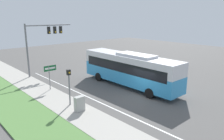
{
  "coord_description": "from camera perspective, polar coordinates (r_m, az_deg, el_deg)",
  "views": [
    {
      "loc": [
        -14.7,
        -12.3,
        7.35
      ],
      "look_at": [
        0.03,
        4.0,
        1.85
      ],
      "focal_mm": 35.0,
      "sensor_mm": 36.0,
      "label": 1
    }
  ],
  "objects": [
    {
      "name": "ground_plane",
      "position": [
        20.52,
        7.51,
        -7.06
      ],
      "size": [
        80.0,
        80.0,
        0.0
      ],
      "primitive_type": "plane",
      "color": "#565451"
    },
    {
      "name": "sidewalk",
      "position": [
        16.63,
        -6.85,
        -12.06
      ],
      "size": [
        2.8,
        80.0,
        0.12
      ],
      "color": "#ADA89E",
      "rests_on": "ground_plane"
    },
    {
      "name": "grass_verge",
      "position": [
        15.25,
        -17.05,
        -15.23
      ],
      "size": [
        3.6,
        80.0,
        0.1
      ],
      "color": "#568442",
      "rests_on": "ground_plane"
    },
    {
      "name": "lane_divider_near",
      "position": [
        18.12,
        -0.03,
        -9.87
      ],
      "size": [
        0.14,
        30.0,
        0.01
      ],
      "color": "silver",
      "rests_on": "ground_plane"
    },
    {
      "name": "bus",
      "position": [
        22.95,
        4.56,
        0.53
      ],
      "size": [
        2.63,
        11.93,
        3.61
      ],
      "color": "#3393D1",
      "rests_on": "ground_plane"
    },
    {
      "name": "signal_gantry",
      "position": [
        28.27,
        -17.6,
        8.07
      ],
      "size": [
        6.05,
        0.41,
        6.44
      ],
      "color": "slate",
      "rests_on": "ground_plane"
    },
    {
      "name": "pedestrian_signal",
      "position": [
        18.12,
        -11.15,
        -2.99
      ],
      "size": [
        0.28,
        0.34,
        3.12
      ],
      "color": "slate",
      "rests_on": "ground_plane"
    },
    {
      "name": "street_sign",
      "position": [
        22.47,
        -15.94,
        -0.61
      ],
      "size": [
        1.3,
        0.08,
        2.61
      ],
      "color": "slate",
      "rests_on": "ground_plane"
    },
    {
      "name": "utility_cabinet",
      "position": [
        17.27,
        -8.49,
        -8.72
      ],
      "size": [
        0.76,
        0.45,
        1.18
      ],
      "color": "#A8A8A3",
      "rests_on": "sidewalk"
    }
  ]
}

